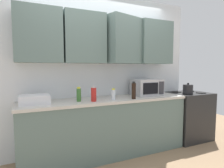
% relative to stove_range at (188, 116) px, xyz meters
% --- Properties ---
extents(wall_back_with_cabinets, '(3.48, 0.50, 2.60)m').
position_rel_stove_range_xyz_m(wall_back_with_cabinets, '(-1.69, 0.25, 1.13)').
color(wall_back_with_cabinets, white).
rests_on(wall_back_with_cabinets, ground_plane).
extents(counter_run, '(2.61, 0.63, 0.90)m').
position_rel_stove_range_xyz_m(counter_run, '(-1.69, 0.02, -0.00)').
color(counter_run, slate).
rests_on(counter_run, ground_plane).
extents(stove_range, '(0.76, 0.64, 0.91)m').
position_rel_stove_range_xyz_m(stove_range, '(0.00, 0.00, 0.00)').
color(stove_range, black).
rests_on(stove_range, ground_plane).
extents(kettle, '(0.18, 0.18, 0.20)m').
position_rel_stove_range_xyz_m(kettle, '(-0.17, -0.14, 0.54)').
color(kettle, black).
rests_on(kettle, stove_range).
extents(microwave, '(0.48, 0.37, 0.28)m').
position_rel_stove_range_xyz_m(microwave, '(-0.93, 0.06, 0.59)').
color(microwave, '#B7B7BC').
rests_on(microwave, counter_run).
extents(dish_rack, '(0.38, 0.30, 0.12)m').
position_rel_stove_range_xyz_m(dish_rack, '(-2.74, 0.02, 0.51)').
color(dish_rack, silver).
rests_on(dish_rack, counter_run).
extents(bottle_soy_dark, '(0.07, 0.07, 0.27)m').
position_rel_stove_range_xyz_m(bottle_soy_dark, '(-1.34, -0.19, 0.58)').
color(bottle_soy_dark, black).
rests_on(bottle_soy_dark, counter_run).
extents(bottle_red_sauce, '(0.08, 0.08, 0.22)m').
position_rel_stove_range_xyz_m(bottle_red_sauce, '(-1.97, -0.13, 0.55)').
color(bottle_red_sauce, red).
rests_on(bottle_red_sauce, counter_run).
extents(bottle_green_oil, '(0.06, 0.06, 0.21)m').
position_rel_stove_range_xyz_m(bottle_green_oil, '(-2.16, -0.04, 0.55)').
color(bottle_green_oil, '#386B2D').
rests_on(bottle_green_oil, counter_run).
extents(bottle_clear_tall, '(0.06, 0.06, 0.17)m').
position_rel_stove_range_xyz_m(bottle_clear_tall, '(-1.65, -0.12, 0.53)').
color(bottle_clear_tall, silver).
rests_on(bottle_clear_tall, counter_run).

